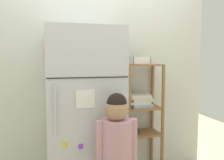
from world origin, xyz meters
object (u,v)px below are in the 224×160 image
object	(u,v)px
refrigerator	(84,113)
fruit_bin	(140,61)
pantry_shelf_unit	(141,109)
child_standing	(117,145)

from	to	relation	value
refrigerator	fruit_bin	distance (m)	0.85
pantry_shelf_unit	refrigerator	bearing A→B (deg)	-165.07
pantry_shelf_unit	fruit_bin	distance (m)	0.55
child_standing	fruit_bin	xyz separation A→B (m)	(0.45, 0.65, 0.68)
fruit_bin	refrigerator	bearing A→B (deg)	-165.63
refrigerator	pantry_shelf_unit	world-z (taller)	refrigerator
child_standing	fruit_bin	world-z (taller)	fruit_bin
refrigerator	fruit_bin	bearing A→B (deg)	14.37
child_standing	pantry_shelf_unit	distance (m)	0.82
child_standing	pantry_shelf_unit	world-z (taller)	pantry_shelf_unit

